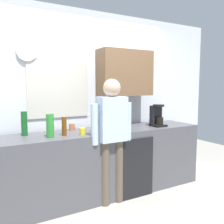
% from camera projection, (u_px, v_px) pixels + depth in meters
% --- Properties ---
extents(ground_plane, '(8.00, 8.00, 0.00)m').
position_uv_depth(ground_plane, '(112.00, 203.00, 3.20)').
color(ground_plane, '#9E998E').
extents(kitchen_counter, '(3.05, 0.64, 0.91)m').
position_uv_depth(kitchen_counter, '(101.00, 163.00, 3.41)').
color(kitchen_counter, '#4C4C51').
rests_on(kitchen_counter, ground_plane).
extents(dishwasher_panel, '(0.56, 0.02, 0.82)m').
position_uv_depth(dishwasher_panel, '(136.00, 169.00, 3.30)').
color(dishwasher_panel, black).
rests_on(dishwasher_panel, ground_plane).
extents(back_wall_assembly, '(4.65, 0.42, 2.60)m').
position_uv_depth(back_wall_assembly, '(92.00, 96.00, 3.69)').
color(back_wall_assembly, silver).
rests_on(back_wall_assembly, ground_plane).
extents(coffee_maker, '(0.20, 0.20, 0.33)m').
position_uv_depth(coffee_maker, '(157.00, 116.00, 3.72)').
color(coffee_maker, black).
rests_on(coffee_maker, kitchen_counter).
extents(bottle_clear_soda, '(0.09, 0.09, 0.28)m').
position_uv_depth(bottle_clear_soda, '(50.00, 126.00, 2.90)').
color(bottle_clear_soda, '#2D8C33').
rests_on(bottle_clear_soda, kitchen_counter).
extents(bottle_amber_beer, '(0.06, 0.06, 0.23)m').
position_uv_depth(bottle_amber_beer, '(64.00, 126.00, 3.01)').
color(bottle_amber_beer, brown).
rests_on(bottle_amber_beer, kitchen_counter).
extents(bottle_olive_oil, '(0.06, 0.06, 0.25)m').
position_uv_depth(bottle_olive_oil, '(151.00, 117.00, 3.88)').
color(bottle_olive_oil, olive).
rests_on(bottle_olive_oil, kitchen_counter).
extents(bottle_green_wine, '(0.07, 0.07, 0.30)m').
position_uv_depth(bottle_green_wine, '(24.00, 124.00, 3.00)').
color(bottle_green_wine, '#195923').
rests_on(bottle_green_wine, kitchen_counter).
extents(cup_yellow_cup, '(0.07, 0.07, 0.08)m').
position_uv_depth(cup_yellow_cup, '(82.00, 131.00, 3.08)').
color(cup_yellow_cup, yellow).
rests_on(cup_yellow_cup, kitchen_counter).
extents(cup_blue_mug, '(0.08, 0.08, 0.10)m').
position_uv_depth(cup_blue_mug, '(124.00, 122.00, 3.80)').
color(cup_blue_mug, '#3351B2').
rests_on(cup_blue_mug, kitchen_counter).
extents(cup_terracotta_mug, '(0.08, 0.08, 0.09)m').
position_uv_depth(cup_terracotta_mug, '(72.00, 127.00, 3.38)').
color(cup_terracotta_mug, '#B26647').
rests_on(cup_terracotta_mug, kitchen_counter).
extents(dish_soap, '(0.06, 0.06, 0.18)m').
position_uv_depth(dish_soap, '(121.00, 125.00, 3.39)').
color(dish_soap, green).
rests_on(dish_soap, kitchen_counter).
extents(person_at_sink, '(0.57, 0.22, 1.60)m').
position_uv_depth(person_at_sink, '(112.00, 131.00, 3.10)').
color(person_at_sink, brown).
rests_on(person_at_sink, ground_plane).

